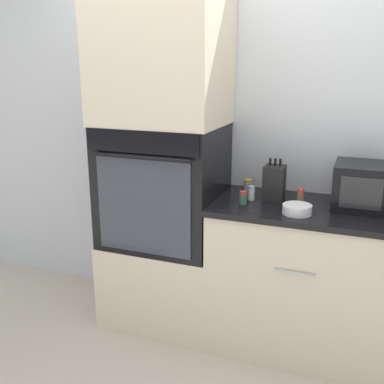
{
  "coord_description": "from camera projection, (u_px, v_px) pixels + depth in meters",
  "views": [
    {
      "loc": [
        0.81,
        -2.28,
        1.74
      ],
      "look_at": [
        -0.15,
        0.21,
        0.97
      ],
      "focal_mm": 42.0,
      "sensor_mm": 36.0,
      "label": 1
    }
  ],
  "objects": [
    {
      "name": "ground_plane",
      "position": [
        203.0,
        353.0,
        2.8
      ],
      "size": [
        12.0,
        12.0,
        0.0
      ],
      "primitive_type": "plane",
      "color": "beige"
    },
    {
      "name": "wall_back",
      "position": [
        235.0,
        139.0,
        3.03
      ],
      "size": [
        8.0,
        0.05,
        2.5
      ],
      "color": "silver",
      "rests_on": "ground_plane"
    },
    {
      "name": "oven_cabinet_base",
      "position": [
        165.0,
        280.0,
        3.13
      ],
      "size": [
        0.77,
        0.6,
        0.58
      ],
      "color": "beige",
      "rests_on": "ground_plane"
    },
    {
      "name": "wall_oven",
      "position": [
        164.0,
        185.0,
        2.94
      ],
      "size": [
        0.75,
        0.64,
        0.79
      ],
      "color": "black",
      "rests_on": "oven_cabinet_base"
    },
    {
      "name": "oven_cabinet_upper",
      "position": [
        161.0,
        55.0,
        2.71
      ],
      "size": [
        0.77,
        0.6,
        0.84
      ],
      "color": "beige",
      "rests_on": "wall_oven"
    },
    {
      "name": "counter_unit",
      "position": [
        300.0,
        278.0,
        2.76
      ],
      "size": [
        1.08,
        0.63,
        0.94
      ],
      "color": "beige",
      "rests_on": "ground_plane"
    },
    {
      "name": "microwave",
      "position": [
        365.0,
        186.0,
        2.56
      ],
      "size": [
        0.35,
        0.34,
        0.26
      ],
      "color": "black",
      "rests_on": "counter_unit"
    },
    {
      "name": "knife_block",
      "position": [
        274.0,
        183.0,
        2.73
      ],
      "size": [
        0.12,
        0.13,
        0.26
      ],
      "color": "black",
      "rests_on": "counter_unit"
    },
    {
      "name": "bowl",
      "position": [
        297.0,
        209.0,
        2.49
      ],
      "size": [
        0.16,
        0.16,
        0.05
      ],
      "color": "white",
      "rests_on": "counter_unit"
    },
    {
      "name": "condiment_jar_near",
      "position": [
        248.0,
        185.0,
        2.94
      ],
      "size": [
        0.06,
        0.06,
        0.08
      ],
      "color": "silver",
      "rests_on": "counter_unit"
    },
    {
      "name": "condiment_jar_mid",
      "position": [
        243.0,
        198.0,
        2.67
      ],
      "size": [
        0.05,
        0.05,
        0.08
      ],
      "color": "#427047",
      "rests_on": "counter_unit"
    },
    {
      "name": "condiment_jar_far",
      "position": [
        300.0,
        198.0,
        2.62
      ],
      "size": [
        0.04,
        0.04,
        0.1
      ],
      "color": "brown",
      "rests_on": "counter_unit"
    },
    {
      "name": "condiment_jar_back",
      "position": [
        251.0,
        193.0,
        2.74
      ],
      "size": [
        0.04,
        0.04,
        0.09
      ],
      "color": "silver",
      "rests_on": "counter_unit"
    }
  ]
}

